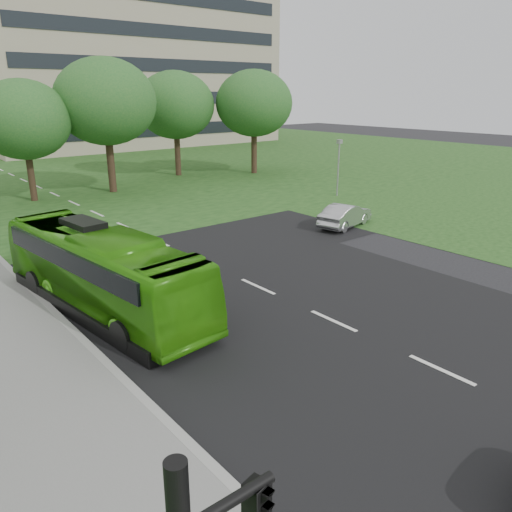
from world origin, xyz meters
The scene contains 10 objects.
ground centered at (0.00, 0.00, 0.00)m, with size 160.00×160.00×0.00m, color black.
street_surfaces centered at (-0.38, 22.75, 0.03)m, with size 120.00×120.00×0.15m.
office_building centered at (21.96, 61.96, 12.50)m, with size 40.10×20.10×25.00m.
tree_park_b centered at (-1.83, 28.62, 5.53)m, with size 6.25×6.25×8.19m.
tree_park_c centered at (3.86, 28.18, 6.62)m, with size 7.34×7.34×9.75m.
tree_park_d centered at (11.86, 31.90, 6.17)m, with size 6.89×6.89×9.12m.
tree_park_e centered at (18.07, 28.53, 6.29)m, with size 6.95×6.95×9.26m.
bus centered at (-5.50, 7.83, 1.43)m, with size 2.40×10.25×2.86m, color #3B9C11.
sedan centered at (9.70, 10.00, 0.66)m, with size 1.39×3.99×1.32m, color #A5A5A9.
camera_pole centered at (16.00, 16.26, 2.63)m, with size 0.41×0.38×4.07m.
Camera 1 is at (-11.63, -8.13, 7.35)m, focal length 35.00 mm.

